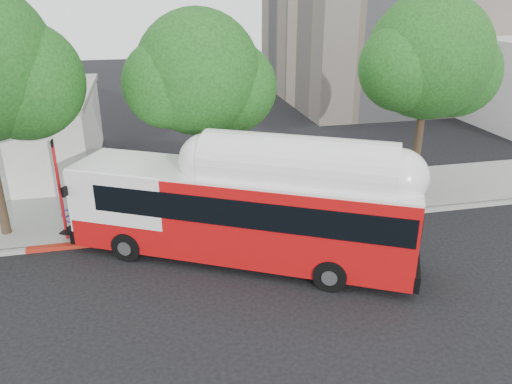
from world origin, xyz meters
TOP-DOWN VIEW (x-y plane):
  - ground at (0.00, 0.00)m, footprint 120.00×120.00m
  - sidewalk at (0.00, 6.50)m, footprint 60.00×5.00m
  - curb_strip at (0.00, 3.90)m, footprint 60.00×0.30m
  - red_curb_segment at (-3.00, 3.90)m, footprint 10.00×0.32m
  - street_tree_mid at (-0.59, 6.06)m, footprint 5.75×5.00m
  - street_tree_right at (9.44, 5.86)m, footprint 6.21×5.40m
  - transit_bus at (-0.12, 1.62)m, footprint 12.56×8.13m
  - signal_pole at (-6.57, 4.45)m, footprint 0.12×0.39m

SIDE VIEW (x-z plane):
  - ground at x=0.00m, z-range 0.00..0.00m
  - sidewalk at x=0.00m, z-range 0.00..0.15m
  - curb_strip at x=0.00m, z-range 0.00..0.15m
  - red_curb_segment at x=-3.00m, z-range 0.00..0.16m
  - transit_bus at x=-0.12m, z-range -0.13..3.73m
  - signal_pole at x=-6.57m, z-range 0.05..4.19m
  - street_tree_mid at x=-0.59m, z-range 1.60..10.22m
  - street_tree_right at x=9.44m, z-range 1.67..10.85m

